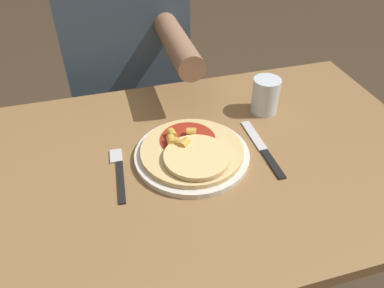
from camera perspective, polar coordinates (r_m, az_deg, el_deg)
name	(u,v)px	position (r m, az deg, el deg)	size (l,w,h in m)	color
dining_table	(203,194)	(0.96, 1.70, -7.69)	(1.11, 0.71, 0.73)	olive
plate	(192,155)	(0.87, 0.00, -1.69)	(0.27, 0.27, 0.01)	silver
pizza	(192,151)	(0.85, 0.02, -1.03)	(0.24, 0.24, 0.04)	#DBBC7A
fork	(119,171)	(0.85, -11.09, -4.01)	(0.03, 0.18, 0.00)	black
knife	(263,149)	(0.91, 10.73, -0.73)	(0.02, 0.22, 0.00)	black
drinking_glass	(265,96)	(1.02, 11.12, 7.25)	(0.07, 0.07, 0.10)	silver
person_diner	(128,65)	(1.33, -9.69, 11.77)	(0.39, 0.52, 1.21)	#2D2D38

